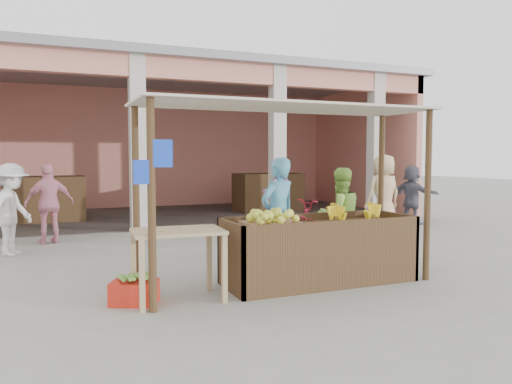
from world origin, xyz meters
name	(u,v)px	position (x,y,z in m)	size (l,w,h in m)	color
ground	(286,286)	(0.00, 0.00, 0.00)	(60.00, 60.00, 0.00)	gray
market_building	(155,124)	(0.05, 8.93, 2.70)	(14.40, 6.40, 4.20)	tan
fruit_stall	(319,253)	(0.50, 0.00, 0.40)	(2.60, 0.95, 0.80)	#523A20
stall_awning	(283,137)	(-0.01, 0.06, 1.98)	(4.09, 1.35, 2.39)	#523A20
banana_heap	(354,215)	(1.06, 0.00, 0.89)	(1.04, 0.57, 0.19)	yellow
melon_tray	(273,220)	(-0.18, 0.02, 0.89)	(0.72, 0.63, 0.20)	#9D7451
berry_heap	(301,220)	(0.20, -0.05, 0.87)	(0.45, 0.37, 0.14)	maroon
side_table	(178,241)	(-1.48, -0.12, 0.71)	(1.09, 0.76, 0.85)	#A18161
papaya_pile	(178,222)	(-1.48, -0.12, 0.94)	(0.63, 0.36, 0.18)	#47862B
red_crate	(134,292)	(-1.99, -0.06, 0.13)	(0.52, 0.37, 0.27)	red
plantain_bundle	(134,278)	(-1.99, -0.06, 0.31)	(0.39, 0.27, 0.08)	#629937
produce_sacks	(286,212)	(2.59, 5.29, 0.33)	(0.87, 0.54, 0.66)	maroon
vendor_blue	(278,212)	(0.23, 0.75, 0.91)	(0.68, 0.50, 1.82)	#4D9BBE
vendor_green	(340,213)	(1.42, 0.95, 0.81)	(0.78, 0.45, 1.62)	#97CF4D
motorcycle	(288,223)	(1.25, 2.48, 0.47)	(1.79, 0.62, 0.93)	#A31529
shopper_a	(11,206)	(-3.49, 3.71, 0.87)	(1.11, 0.56, 1.73)	silver
shopper_b	(49,201)	(-2.89, 4.73, 0.85)	(1.00, 0.53, 1.70)	#D07F91
shopper_c	(384,190)	(4.07, 3.34, 0.98)	(0.94, 0.61, 1.96)	tan
shopper_d	(412,193)	(5.71, 4.36, 0.80)	(1.47, 0.61, 1.59)	#555563
shopper_f	(277,191)	(2.37, 5.35, 0.87)	(0.85, 0.49, 1.73)	gray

